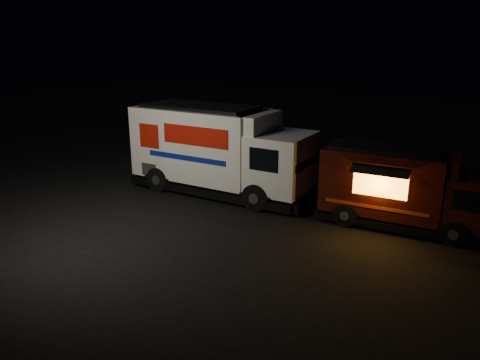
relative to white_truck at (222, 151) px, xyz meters
The scene contains 3 objects.
ground 3.95m from the white_truck, 69.97° to the right, with size 80.00×80.00×0.00m, color black.
white_truck is the anchor object (origin of this frame).
red_truck 7.31m from the white_truck, ahead, with size 5.79×2.13×2.70m, color #3C100A, non-canonical shape.
Camera 1 is at (9.59, -11.76, 6.19)m, focal length 35.00 mm.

